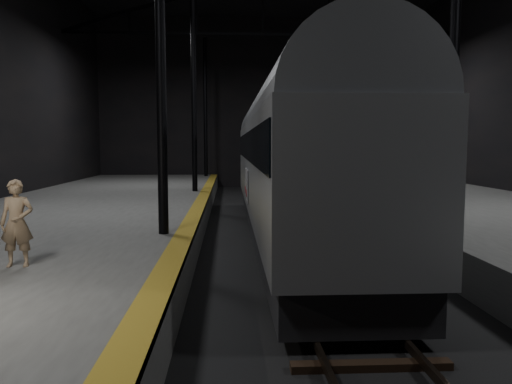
{
  "coord_description": "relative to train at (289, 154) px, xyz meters",
  "views": [
    {
      "loc": [
        -2.08,
        -16.98,
        3.31
      ],
      "look_at": [
        -1.34,
        -3.18,
        2.0
      ],
      "focal_mm": 35.0,
      "sensor_mm": 36.0,
      "label": 1
    }
  ],
  "objects": [
    {
      "name": "ground",
      "position": [
        0.0,
        -0.33,
        -3.0
      ],
      "size": [
        44.0,
        44.0,
        0.0
      ],
      "primitive_type": "plane",
      "color": "black",
      "rests_on": "ground"
    },
    {
      "name": "platform_left",
      "position": [
        -7.5,
        -0.33,
        -2.5
      ],
      "size": [
        9.0,
        43.8,
        1.0
      ],
      "primitive_type": "cube",
      "color": "#4F4F4D",
      "rests_on": "ground"
    },
    {
      "name": "platform_right",
      "position": [
        7.5,
        -0.33,
        -2.5
      ],
      "size": [
        9.0,
        43.8,
        1.0
      ],
      "primitive_type": "cube",
      "color": "#4F4F4D",
      "rests_on": "ground"
    },
    {
      "name": "tactile_strip",
      "position": [
        -3.25,
        -0.33,
        -1.99
      ],
      "size": [
        0.5,
        43.8,
        0.01
      ],
      "primitive_type": "cube",
      "color": "olive",
      "rests_on": "platform_left"
    },
    {
      "name": "track",
      "position": [
        0.0,
        -0.33,
        -2.93
      ],
      "size": [
        2.4,
        43.0,
        0.24
      ],
      "color": "#3F3328",
      "rests_on": "ground"
    },
    {
      "name": "train",
      "position": [
        0.0,
        0.0,
        0.0
      ],
      "size": [
        3.01,
        20.09,
        5.37
      ],
      "color": "#9FA1A6",
      "rests_on": "ground"
    },
    {
      "name": "woman",
      "position": [
        -6.11,
        -7.74,
        -1.16
      ],
      "size": [
        0.64,
        0.44,
        1.66
      ],
      "primitive_type": "imported",
      "rotation": [
        0.0,
        0.0,
        0.08
      ],
      "color": "#A08362",
      "rests_on": "platform_left"
    }
  ]
}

